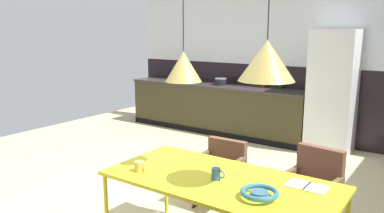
{
  "coord_description": "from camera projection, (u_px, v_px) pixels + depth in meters",
  "views": [
    {
      "loc": [
        2.38,
        -3.19,
        1.9
      ],
      "look_at": [
        -0.41,
        0.78,
        0.94
      ],
      "focal_mm": 35.72,
      "sensor_mm": 36.0,
      "label": 1
    }
  ],
  "objects": [
    {
      "name": "ground_plane",
      "position": [
        182.0,
        204.0,
        4.27
      ],
      "size": [
        8.68,
        8.68,
        0.0
      ],
      "primitive_type": "plane",
      "color": "#C4B887"
    },
    {
      "name": "back_wall_splashback_dark",
      "position": [
        291.0,
        103.0,
        6.78
      ],
      "size": [
        6.62,
        0.12,
        1.3
      ],
      "primitive_type": "cube",
      "color": "black",
      "rests_on": "ground"
    },
    {
      "name": "back_wall_panel_upper",
      "position": [
        295.0,
        28.0,
        6.52
      ],
      "size": [
        6.62,
        0.12,
        1.3
      ],
      "primitive_type": "cube",
      "color": "silver",
      "rests_on": "back_wall_splashback_dark"
    },
    {
      "name": "kitchen_counter",
      "position": [
        215.0,
        108.0,
        7.29
      ],
      "size": [
        3.62,
        0.63,
        0.91
      ],
      "color": "#37301A",
      "rests_on": "ground"
    },
    {
      "name": "refrigerator_column",
      "position": [
        332.0,
        92.0,
        5.98
      ],
      "size": [
        0.67,
        0.6,
        1.93
      ],
      "primitive_type": "cube",
      "color": "silver",
      "rests_on": "ground"
    },
    {
      "name": "dining_table",
      "position": [
        220.0,
        183.0,
        3.08
      ],
      "size": [
        1.88,
        0.91,
        0.73
      ],
      "color": "yellow",
      "rests_on": "ground"
    },
    {
      "name": "armchair_far_side",
      "position": [
        314.0,
        181.0,
        3.62
      ],
      "size": [
        0.54,
        0.53,
        0.81
      ],
      "rotation": [
        0.0,
        0.0,
        3.0
      ],
      "color": "brown",
      "rests_on": "ground"
    },
    {
      "name": "armchair_near_window",
      "position": [
        221.0,
        164.0,
        4.19
      ],
      "size": [
        0.5,
        0.48,
        0.72
      ],
      "rotation": [
        0.0,
        0.0,
        3.16
      ],
      "color": "brown",
      "rests_on": "ground"
    },
    {
      "name": "fruit_bowl",
      "position": [
        259.0,
        193.0,
        2.7
      ],
      "size": [
        0.28,
        0.28,
        0.06
      ],
      "color": "#33607F",
      "rests_on": "dining_table"
    },
    {
      "name": "open_book",
      "position": [
        307.0,
        186.0,
        2.91
      ],
      "size": [
        0.3,
        0.19,
        0.02
      ],
      "color": "white",
      "rests_on": "dining_table"
    },
    {
      "name": "mug_glass_clear",
      "position": [
        140.0,
        166.0,
        3.23
      ],
      "size": [
        0.13,
        0.09,
        0.09
      ],
      "color": "gold",
      "rests_on": "dining_table"
    },
    {
      "name": "mug_wide_latte",
      "position": [
        216.0,
        174.0,
        3.04
      ],
      "size": [
        0.12,
        0.07,
        0.1
      ],
      "color": "#335B93",
      "rests_on": "dining_table"
    },
    {
      "name": "cooking_pot",
      "position": [
        220.0,
        82.0,
        7.12
      ],
      "size": [
        0.22,
        0.22,
        0.15
      ],
      "color": "black",
      "rests_on": "kitchen_counter"
    },
    {
      "name": "bottle_vinegar_dark",
      "position": [
        264.0,
        80.0,
        6.86
      ],
      "size": [
        0.07,
        0.07,
        0.31
      ],
      "color": "maroon",
      "rests_on": "kitchen_counter"
    },
    {
      "name": "bottle_oil_tall",
      "position": [
        185.0,
        76.0,
        7.64
      ],
      "size": [
        0.08,
        0.08,
        0.24
      ],
      "color": "tan",
      "rests_on": "kitchen_counter"
    },
    {
      "name": "bottle_spice_small",
      "position": [
        281.0,
        83.0,
        6.64
      ],
      "size": [
        0.07,
        0.07,
        0.24
      ],
      "color": "#0F3319",
      "rests_on": "kitchen_counter"
    },
    {
      "name": "pendant_lamp_over_table_near",
      "position": [
        183.0,
        66.0,
        3.12
      ],
      "size": [
        0.3,
        0.3,
        1.06
      ],
      "color": "black"
    },
    {
      "name": "pendant_lamp_over_table_far",
      "position": [
        267.0,
        60.0,
        2.65
      ],
      "size": [
        0.4,
        0.4,
        1.0
      ],
      "color": "black"
    }
  ]
}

